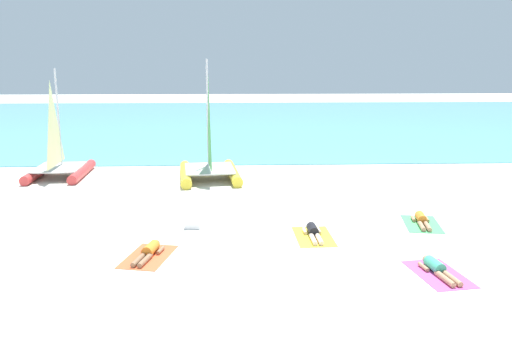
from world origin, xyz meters
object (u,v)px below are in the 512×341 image
Objects in this scene: towel_rightmost at (422,224)px; sunbather_rightmost at (422,220)px; sunbather_leftmost at (149,251)px; sunbather_center_left at (313,232)px; towel_leftmost at (148,257)px; sunbather_center_right at (437,268)px; towel_center_left at (314,236)px; sailboat_red at (59,161)px; towel_center_right at (438,274)px; cooler_box at (193,222)px; sailboat_yellow at (209,162)px.

sunbather_rightmost is at bearing 80.53° from towel_rightmost.
sunbather_leftmost is 1.00× the size of sunbather_center_left.
sunbather_center_right is at bearing -10.81° from towel_leftmost.
sunbather_center_left is 1.00× the size of sunbather_rightmost.
towel_center_left is at bearing 28.64° from sunbather_leftmost.
sunbather_center_left is (10.37, -8.61, -0.60)m from sailboat_red.
cooler_box is (-6.41, 3.94, 0.17)m from towel_center_right.
sailboat_red is at bearing 130.41° from sunbather_center_right.
sailboat_red reaches higher than towel_leftmost.
sunbather_center_right is (13.06, -11.55, -0.60)m from sailboat_red.
towel_leftmost is 7.55m from sunbather_center_right.
towel_leftmost is at bearing -112.40° from cooler_box.
sunbather_leftmost and sunbather_rightmost have the same top height.
sunbather_rightmost is 7.43m from cooler_box.
sailboat_red is 2.58× the size of towel_leftmost.
towel_leftmost and towel_center_right have the same top height.
sailboat_yellow is at bearing 94.89° from sunbather_leftmost.
towel_center_right is (13.06, -11.61, -0.72)m from sailboat_red.
sunbather_leftmost and sunbather_center_right have the same top height.
cooler_box is (1.01, 2.46, 0.17)m from towel_leftmost.
towel_rightmost is at bearing 14.07° from sunbather_center_left.
towel_leftmost is 1.22× the size of sunbather_center_left.
sailboat_red is 3.12× the size of sunbather_center_right.
sailboat_red is 11.56m from sunbather_leftmost.
sailboat_yellow is at bearing 112.76° from sunbather_center_left.
sailboat_red reaches higher than towel_center_right.
towel_center_left and towel_center_right have the same top height.
towel_rightmost is at bearing -90.00° from sunbather_rightmost.
sunbather_leftmost is 3.12× the size of cooler_box.
cooler_box is at bearing 140.72° from sunbather_center_right.
sailboat_yellow is 12.57m from towel_center_right.
cooler_box is (-3.72, 1.00, 0.17)m from towel_center_left.
sailboat_red is 13.50m from sunbather_center_left.
sunbather_leftmost is 8.77m from towel_rightmost.
sunbather_center_left is 1.00× the size of sunbather_center_right.
sunbather_leftmost is 8.80m from sunbather_rightmost.
sailboat_yellow is at bearing 113.75° from towel_center_left.
sunbather_center_left is at bearing 124.31° from sunbather_center_right.
sunbather_center_right is at bearing -31.19° from cooler_box.
sailboat_yellow is 2.79× the size of towel_rightmost.
sunbather_center_left is at bearing -14.14° from cooler_box.
sunbather_center_right reaches higher than towel_leftmost.
sunbather_center_left is 3.83m from cooler_box.
sunbather_rightmost is at bearing 14.97° from sunbather_center_left.
sunbather_center_left and sunbather_rightmost have the same top height.
sailboat_red reaches higher than towel_rightmost.
sailboat_red is 9.79× the size of cooler_box.
cooler_box reaches higher than sunbather_rightmost.
sunbather_center_right reaches higher than towel_rightmost.
sailboat_red is 15.99m from sunbather_rightmost.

